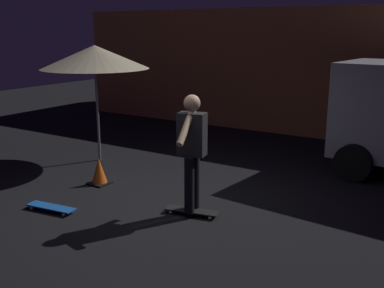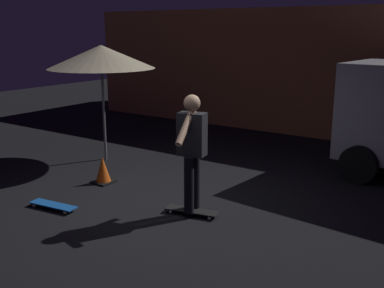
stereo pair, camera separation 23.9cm
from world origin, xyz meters
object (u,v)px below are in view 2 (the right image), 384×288
at_px(skateboard_ridden, 192,211).
at_px(skateboard_spare, 53,205).
at_px(skater, 192,145).
at_px(traffic_cone, 103,171).
at_px(patio_umbrella, 101,57).

relative_size(skateboard_ridden, skateboard_spare, 1.01).
bearing_deg(skater, traffic_cone, 172.00).
xyz_separation_m(skateboard_spare, skater, (1.82, 1.00, 0.98)).
relative_size(skater, traffic_cone, 3.63).
distance_m(skateboard_ridden, traffic_cone, 2.11).
distance_m(skateboard_spare, skater, 2.30).
distance_m(skater, traffic_cone, 2.26).
bearing_deg(skater, patio_umbrella, 155.90).
xyz_separation_m(skateboard_ridden, skateboard_spare, (-1.82, -1.00, 0.00)).
relative_size(patio_umbrella, skater, 1.38).
bearing_deg(traffic_cone, skateboard_ridden, -8.00).
bearing_deg(skateboard_ridden, skater, 7.13).
bearing_deg(skateboard_spare, traffic_cone, 101.25).
distance_m(patio_umbrella, traffic_cone, 2.40).
relative_size(skateboard_ridden, traffic_cone, 1.75).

